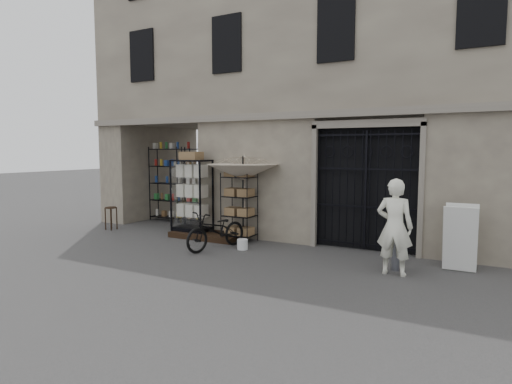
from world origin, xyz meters
The scene contains 15 objects.
ground centered at (0.00, 0.00, 0.00)m, with size 80.00×80.00×0.00m, color black.
main_building centered at (0.00, 4.00, 4.50)m, with size 14.00×4.00×9.00m, color gray.
shop_recess centered at (-4.50, 2.80, 1.50)m, with size 3.00×1.70×3.00m, color black.
shop_shelving centered at (-4.55, 3.30, 1.25)m, with size 2.70×0.50×2.50m, color black.
iron_gate centered at (1.75, 2.28, 1.50)m, with size 2.50×0.21×3.00m.
step_platform centered at (-2.40, 1.55, 0.07)m, with size 2.00×0.90×0.15m, color black.
display_cabinet centered at (-2.92, 1.57, 1.04)m, with size 1.09×0.80×2.14m.
wire_rack centered at (-1.41, 1.61, 0.88)m, with size 0.95×0.83×1.80m.
market_umbrella centered at (-1.34, 1.68, 1.93)m, with size 2.14×2.16×2.69m.
white_bucket centered at (-0.87, 0.84, 0.12)m, with size 0.26×0.26×0.25m, color silver.
bicycle centered at (-1.42, 0.56, 0.00)m, with size 0.62×0.94×1.79m, color black.
wooden_stool centered at (-5.66, 1.18, 0.36)m, with size 0.41×0.41×0.69m.
steel_bollard centered at (2.72, 0.74, 0.40)m, with size 0.15×0.15×0.80m, color slate.
shopkeeper centered at (2.74, 0.43, 0.00)m, with size 0.68×1.86×0.45m, color white.
easel_sign centered at (3.85, 1.32, 0.67)m, with size 0.62×0.71×1.30m.
Camera 1 is at (4.26, -7.91, 2.39)m, focal length 30.00 mm.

